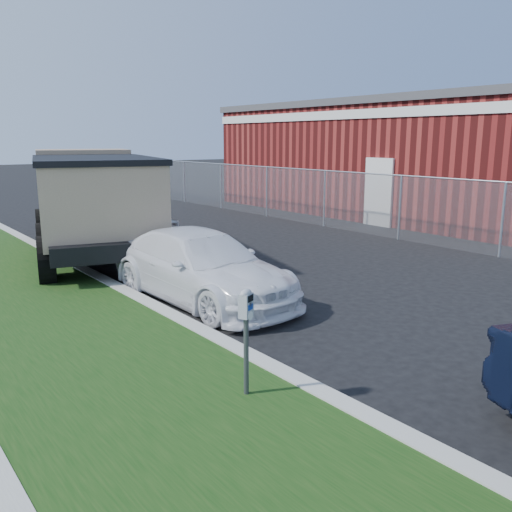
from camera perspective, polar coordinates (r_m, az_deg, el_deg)
ground at (r=8.95m, az=11.15°, el=-6.19°), size 120.00×120.00×0.00m
chainlink_fence at (r=17.74m, az=7.25°, el=7.17°), size 0.06×30.06×30.00m
brick_building at (r=22.89m, az=16.42°, el=10.06°), size 9.20×14.20×4.17m
parking_meter at (r=5.64m, az=-1.05°, el=-6.68°), size 0.19×0.16×1.18m
white_wagon at (r=9.56m, az=-5.80°, el=-1.07°), size 1.93×4.25×1.21m
dump_truck at (r=13.60m, az=-16.91°, el=5.90°), size 4.01×6.82×2.52m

